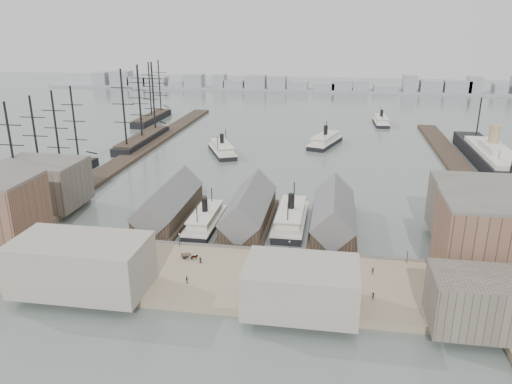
% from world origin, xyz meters
% --- Properties ---
extents(ground, '(900.00, 900.00, 0.00)m').
position_xyz_m(ground, '(0.00, 0.00, 0.00)').
color(ground, '#53605C').
rests_on(ground, ground).
extents(quay, '(180.00, 30.00, 2.00)m').
position_xyz_m(quay, '(0.00, -20.00, 1.00)').
color(quay, '#89775C').
rests_on(quay, ground).
extents(seawall, '(180.00, 1.20, 2.30)m').
position_xyz_m(seawall, '(0.00, -5.20, 1.15)').
color(seawall, '#59544C').
rests_on(seawall, ground).
extents(west_wharf, '(10.00, 220.00, 1.60)m').
position_xyz_m(west_wharf, '(-68.00, 100.00, 0.80)').
color(west_wharf, '#2D231C').
rests_on(west_wharf, ground).
extents(east_wharf, '(10.00, 180.00, 1.60)m').
position_xyz_m(east_wharf, '(78.00, 90.00, 0.80)').
color(east_wharf, '#2D231C').
rests_on(east_wharf, ground).
extents(ferry_shed_west, '(14.00, 42.00, 12.60)m').
position_xyz_m(ferry_shed_west, '(-26.00, 16.88, 4.64)').
color(ferry_shed_west, '#2D231C').
rests_on(ferry_shed_west, ground).
extents(ferry_shed_center, '(14.00, 42.00, 12.60)m').
position_xyz_m(ferry_shed_center, '(0.00, 16.88, 4.64)').
color(ferry_shed_center, '#2D231C').
rests_on(ferry_shed_center, ground).
extents(ferry_shed_east, '(14.00, 42.00, 12.60)m').
position_xyz_m(ferry_shed_east, '(26.00, 16.88, 4.64)').
color(ferry_shed_east, '#2D231C').
rests_on(ferry_shed_east, ground).
extents(warehouse_west_back, '(26.00, 20.00, 14.00)m').
position_xyz_m(warehouse_west_back, '(-70.00, 18.00, 9.00)').
color(warehouse_west_back, '#60564C').
rests_on(warehouse_west_back, west_land).
extents(warehouse_east_front, '(30.00, 18.00, 19.00)m').
position_xyz_m(warehouse_east_front, '(66.00, -12.00, 11.50)').
color(warehouse_east_front, brown).
rests_on(warehouse_east_front, east_land).
extents(warehouse_east_back, '(28.00, 20.00, 15.00)m').
position_xyz_m(warehouse_east_back, '(68.00, 15.00, 9.50)').
color(warehouse_east_back, '#60564C').
rests_on(warehouse_east_back, east_land).
extents(street_bldg_center, '(24.00, 16.00, 10.00)m').
position_xyz_m(street_bldg_center, '(20.00, -32.00, 7.00)').
color(street_bldg_center, gray).
rests_on(street_bldg_center, quay).
extents(street_bldg_west, '(30.00, 16.00, 12.00)m').
position_xyz_m(street_bldg_west, '(-30.00, -32.00, 8.00)').
color(street_bldg_west, gray).
rests_on(street_bldg_west, quay).
extents(street_bldg_east, '(18.00, 14.00, 11.00)m').
position_xyz_m(street_bldg_east, '(55.00, -33.00, 7.50)').
color(street_bldg_east, '#60564C').
rests_on(street_bldg_east, quay).
extents(lamp_post_far_w, '(0.44, 0.44, 3.92)m').
position_xyz_m(lamp_post_far_w, '(-45.00, -7.00, 4.71)').
color(lamp_post_far_w, black).
rests_on(lamp_post_far_w, quay).
extents(lamp_post_near_w, '(0.44, 0.44, 3.92)m').
position_xyz_m(lamp_post_near_w, '(-15.00, -7.00, 4.71)').
color(lamp_post_near_w, black).
rests_on(lamp_post_near_w, quay).
extents(lamp_post_near_e, '(0.44, 0.44, 3.92)m').
position_xyz_m(lamp_post_near_e, '(15.00, -7.00, 4.71)').
color(lamp_post_near_e, black).
rests_on(lamp_post_near_e, quay).
extents(lamp_post_far_e, '(0.44, 0.44, 3.92)m').
position_xyz_m(lamp_post_far_e, '(45.00, -7.00, 4.71)').
color(lamp_post_far_e, black).
rests_on(lamp_post_far_e, quay).
extents(far_shore, '(500.00, 40.00, 15.72)m').
position_xyz_m(far_shore, '(-2.07, 334.14, 3.91)').
color(far_shore, gray).
rests_on(far_shore, ground).
extents(ferry_docked_west, '(8.12, 27.06, 9.66)m').
position_xyz_m(ferry_docked_west, '(-13.00, 12.51, 2.26)').
color(ferry_docked_west, black).
rests_on(ferry_docked_west, ground).
extents(ferry_docked_east, '(9.21, 30.68, 10.96)m').
position_xyz_m(ferry_docked_east, '(13.00, 17.62, 2.57)').
color(ferry_docked_east, black).
rests_on(ferry_docked_east, ground).
extents(ferry_open_near, '(19.98, 29.94, 10.34)m').
position_xyz_m(ferry_open_near, '(-27.88, 99.51, 2.42)').
color(ferry_open_near, black).
rests_on(ferry_open_near, ground).
extents(ferry_open_mid, '(17.96, 31.81, 10.88)m').
position_xyz_m(ferry_open_mid, '(20.04, 124.89, 2.55)').
color(ferry_open_mid, black).
rests_on(ferry_open_mid, ground).
extents(ferry_open_far, '(9.22, 27.12, 9.57)m').
position_xyz_m(ferry_open_far, '(51.94, 184.93, 2.24)').
color(ferry_open_far, black).
rests_on(ferry_open_far, ground).
extents(sailing_ship_near, '(8.67, 59.72, 35.64)m').
position_xyz_m(sailing_ship_near, '(-81.23, 41.56, 2.62)').
color(sailing_ship_near, black).
rests_on(sailing_ship_near, ground).
extents(sailing_ship_mid, '(9.64, 55.71, 39.64)m').
position_xyz_m(sailing_ship_mid, '(-73.09, 112.84, 2.84)').
color(sailing_ship_mid, black).
rests_on(sailing_ship_mid, ground).
extents(sailing_ship_far, '(8.89, 49.41, 36.56)m').
position_xyz_m(sailing_ship_far, '(-90.06, 171.70, 2.64)').
color(sailing_ship_far, black).
rests_on(sailing_ship_far, ground).
extents(ocean_steamer, '(12.61, 92.15, 18.43)m').
position_xyz_m(ocean_steamer, '(92.00, 96.74, 3.96)').
color(ocean_steamer, black).
rests_on(ocean_steamer, ground).
extents(tram, '(3.34, 11.40, 4.02)m').
position_xyz_m(tram, '(56.98, -16.13, 4.06)').
color(tram, black).
rests_on(tram, quay).
extents(horse_cart_left, '(4.79, 2.15, 1.59)m').
position_xyz_m(horse_cart_left, '(-33.22, -17.74, 2.81)').
color(horse_cart_left, black).
rests_on(horse_cart_left, quay).
extents(horse_cart_center, '(4.96, 2.33, 1.56)m').
position_xyz_m(horse_cart_center, '(-9.55, -14.01, 2.80)').
color(horse_cart_center, black).
rests_on(horse_cart_center, quay).
extents(horse_cart_right, '(4.70, 2.13, 1.50)m').
position_xyz_m(horse_cart_right, '(25.04, -21.33, 2.78)').
color(horse_cart_right, black).
rests_on(horse_cart_right, quay).
extents(pedestrian_0, '(0.67, 0.74, 1.65)m').
position_xyz_m(pedestrian_0, '(-41.21, -13.49, 2.83)').
color(pedestrian_0, black).
rests_on(pedestrian_0, quay).
extents(pedestrian_1, '(1.06, 0.96, 1.79)m').
position_xyz_m(pedestrian_1, '(-36.04, -21.19, 2.89)').
color(pedestrian_1, black).
rests_on(pedestrian_1, quay).
extents(pedestrian_2, '(1.24, 0.81, 1.81)m').
position_xyz_m(pedestrian_2, '(-26.24, -8.64, 2.91)').
color(pedestrian_2, black).
rests_on(pedestrian_2, quay).
extents(pedestrian_3, '(0.55, 1.11, 1.82)m').
position_xyz_m(pedestrian_3, '(-7.18, -26.04, 2.91)').
color(pedestrian_3, black).
rests_on(pedestrian_3, quay).
extents(pedestrian_4, '(0.88, 0.68, 1.59)m').
position_xyz_m(pedestrian_4, '(-6.83, -15.49, 2.79)').
color(pedestrian_4, black).
rests_on(pedestrian_4, quay).
extents(pedestrian_5, '(0.74, 0.60, 1.82)m').
position_xyz_m(pedestrian_5, '(12.42, -16.07, 2.91)').
color(pedestrian_5, black).
rests_on(pedestrian_5, quay).
extents(pedestrian_6, '(1.02, 1.04, 1.68)m').
position_xyz_m(pedestrian_6, '(29.99, -9.19, 2.84)').
color(pedestrian_6, black).
rests_on(pedestrian_6, quay).
extents(pedestrian_7, '(1.11, 1.19, 1.61)m').
position_xyz_m(pedestrian_7, '(35.54, -26.20, 2.80)').
color(pedestrian_7, black).
rests_on(pedestrian_7, quay).
extents(pedestrian_8, '(0.44, 1.04, 1.77)m').
position_xyz_m(pedestrian_8, '(36.16, -14.28, 2.88)').
color(pedestrian_8, black).
rests_on(pedestrian_8, quay).
extents(pedestrian_9, '(0.58, 0.84, 1.64)m').
position_xyz_m(pedestrian_9, '(53.97, -24.57, 2.82)').
color(pedestrian_9, black).
rests_on(pedestrian_9, quay).
extents(pedestrian_10, '(1.00, 0.93, 1.64)m').
position_xyz_m(pedestrian_10, '(14.73, -17.84, 2.82)').
color(pedestrian_10, black).
rests_on(pedestrian_10, quay).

